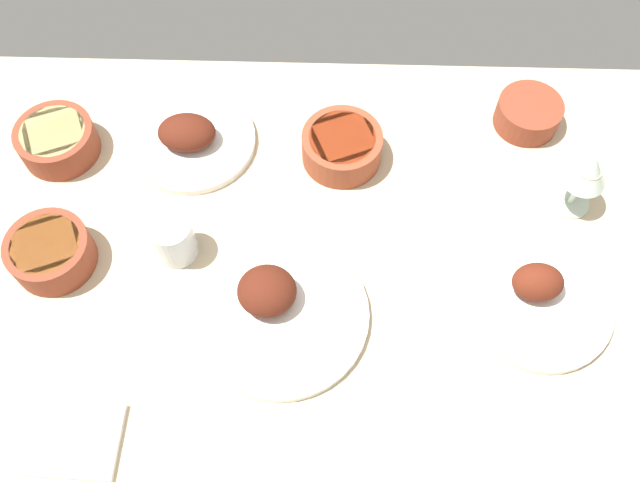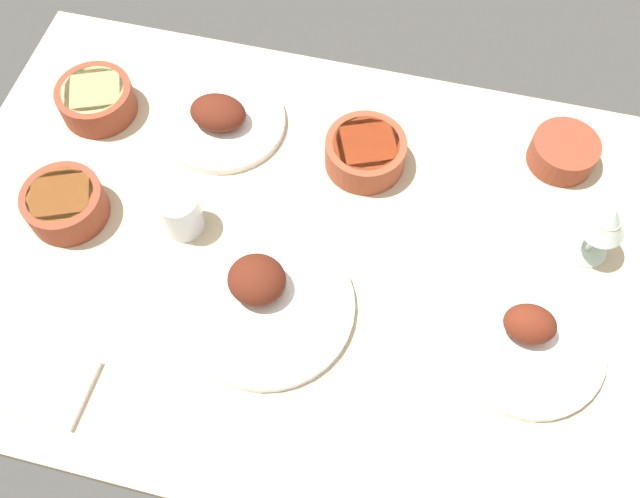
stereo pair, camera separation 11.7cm
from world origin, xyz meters
TOP-DOWN VIEW (x-y plane):
  - dining_table at (0.00, 0.00)cm, footprint 140.00×90.00cm
  - plate_near_viewer at (36.90, -8.01)cm, footprint 25.21×25.21cm
  - plate_far_side at (-25.46, 23.45)cm, footprint 24.40×24.40cm
  - plate_center_main at (-6.92, -11.27)cm, footprint 29.60×29.60cm
  - bowl_sauce at (3.52, 21.18)cm, footprint 15.06×15.06cm
  - bowl_potatoes at (39.50, 30.44)cm, footprint 12.45×12.45cm
  - bowl_soup at (-46.18, -2.59)cm, footprint 14.28×14.28cm
  - bowl_pasta at (-50.16, 21.21)cm, footprint 14.68×14.68cm
  - wine_glass at (45.66, 11.92)cm, footprint 7.60×7.60cm
  - water_tumbler at (-25.14, -0.19)cm, footprint 7.37×7.37cm
  - folded_napkin at (-36.91, -33.45)cm, footprint 14.67×12.03cm

SIDE VIEW (x-z plane):
  - dining_table at x=0.00cm, z-range 0.00..4.00cm
  - folded_napkin at x=-36.91cm, z-range 4.00..5.20cm
  - plate_near_viewer at x=36.90cm, z-range 1.93..9.57cm
  - plate_far_side at x=-25.46cm, z-range 2.47..9.48cm
  - plate_center_main at x=-6.92cm, z-range 1.95..10.04cm
  - bowl_potatoes at x=39.50cm, z-range 4.25..9.77cm
  - bowl_pasta at x=-50.16cm, z-range 4.25..10.42cm
  - bowl_sauce at x=3.52cm, z-range 4.26..10.55cm
  - bowl_soup at x=-46.18cm, z-range 4.26..10.68cm
  - water_tumbler at x=-25.14cm, z-range 4.00..12.65cm
  - wine_glass at x=45.66cm, z-range 6.93..20.93cm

